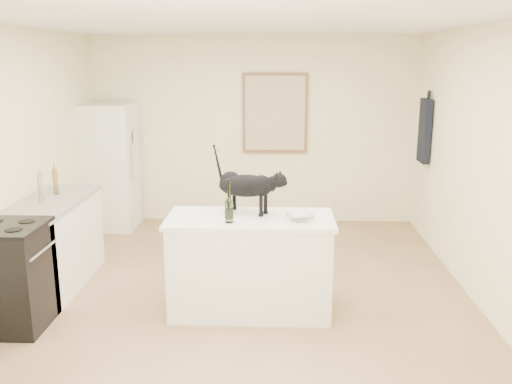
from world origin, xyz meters
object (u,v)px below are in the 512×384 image
(glass_bowl, at_px, (300,217))
(fridge, at_px, (110,167))
(stove, at_px, (10,278))
(wine_bottle, at_px, (229,204))
(black_cat, at_px, (246,189))

(glass_bowl, bearing_deg, fridge, 133.23)
(fridge, height_order, glass_bowl, fridge)
(stove, distance_m, wine_bottle, 1.99)
(stove, distance_m, black_cat, 2.19)
(stove, bearing_deg, black_cat, 15.22)
(fridge, distance_m, glass_bowl, 3.63)
(stove, relative_size, wine_bottle, 2.68)
(stove, bearing_deg, glass_bowl, 6.97)
(black_cat, bearing_deg, glass_bowl, -2.96)
(stove, bearing_deg, fridge, 90.00)
(black_cat, relative_size, wine_bottle, 1.93)
(fridge, xyz_separation_m, glass_bowl, (2.49, -2.65, 0.08))
(stove, xyz_separation_m, black_cat, (2.01, 0.55, 0.68))
(stove, xyz_separation_m, glass_bowl, (2.49, 0.30, 0.48))
(stove, relative_size, glass_bowl, 3.65)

